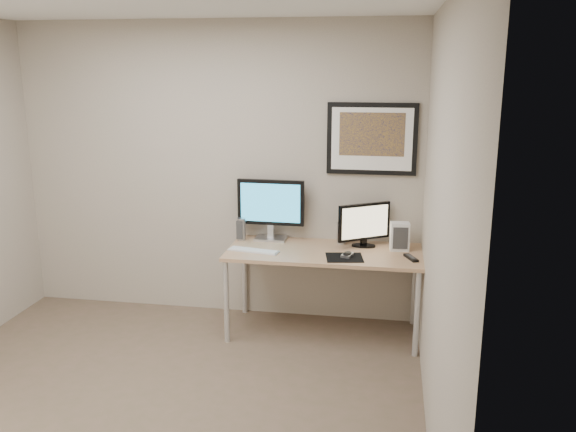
% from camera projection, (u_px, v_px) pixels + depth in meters
% --- Properties ---
extents(floor, '(3.60, 3.60, 0.00)m').
position_uv_depth(floor, '(152.00, 406.00, 4.08)').
color(floor, brown).
rests_on(floor, ground).
extents(room, '(3.60, 3.60, 3.60)m').
position_uv_depth(room, '(164.00, 153.00, 4.11)').
color(room, white).
rests_on(room, ground).
extents(desk, '(1.60, 0.70, 0.73)m').
position_uv_depth(desk, '(324.00, 258.00, 5.05)').
color(desk, '#8F6445').
rests_on(desk, floor).
extents(framed_art, '(0.75, 0.04, 0.60)m').
position_uv_depth(framed_art, '(372.00, 139.00, 5.08)').
color(framed_art, black).
rests_on(framed_art, room).
extents(monitor_large, '(0.59, 0.19, 0.53)m').
position_uv_depth(monitor_large, '(271.00, 207.00, 5.28)').
color(monitor_large, '#ADACB1').
rests_on(monitor_large, desk).
extents(monitor_tv, '(0.42, 0.28, 0.37)m').
position_uv_depth(monitor_tv, '(364.00, 224.00, 5.09)').
color(monitor_tv, black).
rests_on(monitor_tv, desk).
extents(speaker_left, '(0.09, 0.09, 0.20)m').
position_uv_depth(speaker_left, '(241.00, 229.00, 5.31)').
color(speaker_left, '#ADACB1').
rests_on(speaker_left, desk).
extents(speaker_right, '(0.09, 0.09, 0.19)m').
position_uv_depth(speaker_right, '(341.00, 233.00, 5.21)').
color(speaker_right, '#ADACB1').
rests_on(speaker_right, desk).
extents(keyboard, '(0.44, 0.19, 0.01)m').
position_uv_depth(keyboard, '(254.00, 251.00, 5.01)').
color(keyboard, silver).
rests_on(keyboard, desk).
extents(mousepad, '(0.33, 0.30, 0.00)m').
position_uv_depth(mousepad, '(344.00, 258.00, 4.84)').
color(mousepad, black).
rests_on(mousepad, desk).
extents(mouse, '(0.09, 0.13, 0.04)m').
position_uv_depth(mouse, '(347.00, 254.00, 4.86)').
color(mouse, black).
rests_on(mouse, mousepad).
extents(remote, '(0.12, 0.19, 0.02)m').
position_uv_depth(remote, '(411.00, 258.00, 4.81)').
color(remote, black).
rests_on(remote, desk).
extents(fan_unit, '(0.16, 0.13, 0.23)m').
position_uv_depth(fan_unit, '(400.00, 236.00, 5.02)').
color(fan_unit, silver).
rests_on(fan_unit, desk).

